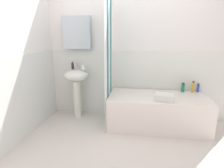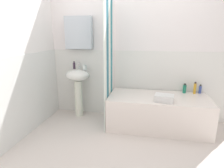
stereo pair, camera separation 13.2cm
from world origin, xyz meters
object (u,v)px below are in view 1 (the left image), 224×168
towel_folded (164,97)px  soap_dispenser (73,66)px  body_wash_bottle (193,87)px  conditioner_bottle (183,88)px  sink (77,83)px  bathtub (157,111)px  shampoo_bottle (198,88)px  toothbrush_cup (84,68)px

towel_folded → soap_dispenser: bearing=163.5°
body_wash_bottle → conditioner_bottle: body_wash_bottle is taller
sink → soap_dispenser: soap_dispenser is taller
bathtub → body_wash_bottle: body_wash_bottle is taller
conditioner_bottle → bathtub: bearing=-146.5°
body_wash_bottle → conditioner_bottle: bearing=174.7°
sink → shampoo_bottle: bearing=3.6°
bathtub → towel_folded: bearing=-71.8°
soap_dispenser → conditioner_bottle: (1.93, 0.03, -0.33)m
shampoo_bottle → body_wash_bottle: 0.10m
soap_dispenser → shampoo_bottle: soap_dispenser is taller
body_wash_bottle → sink: bearing=-177.3°
conditioner_bottle → toothbrush_cup: bearing=-177.3°
soap_dispenser → towel_folded: (1.57, -0.46, -0.36)m
sink → conditioner_bottle: 1.84m
bathtub → shampoo_bottle: 0.82m
bathtub → body_wash_bottle: size_ratio=7.89×
sink → shampoo_bottle: (2.09, 0.13, -0.05)m
toothbrush_cup → bathtub: size_ratio=0.05×
towel_folded → shampoo_bottle: bearing=40.6°
sink → shampoo_bottle: size_ratio=5.88×
sink → towel_folded: (1.48, -0.39, -0.06)m
sink → soap_dispenser: bearing=138.9°
sink → bathtub: bearing=-7.2°
shampoo_bottle → soap_dispenser: bearing=-178.5°
soap_dispenser → conditioner_bottle: soap_dispenser is taller
shampoo_bottle → towel_folded: bearing=-139.4°
soap_dispenser → bathtub: soap_dispenser is taller
toothbrush_cup → shampoo_bottle: bearing=3.1°
bathtub → conditioner_bottle: bearing=33.5°
conditioner_bottle → towel_folded: size_ratio=0.59×
bathtub → body_wash_bottle: 0.74m
conditioner_bottle → towel_folded: 0.61m
conditioner_bottle → towel_folded: bearing=-126.0°
sink → soap_dispenser: size_ratio=6.24×
body_wash_bottle → shampoo_bottle: bearing=23.5°
sink → conditioner_bottle: (1.84, 0.11, -0.04)m
body_wash_bottle → toothbrush_cup: bearing=-178.0°
soap_dispenser → toothbrush_cup: (0.22, -0.05, -0.02)m
sink → soap_dispenser: (-0.09, 0.08, 0.29)m
sink → towel_folded: 1.53m
soap_dispenser → body_wash_bottle: (2.08, 0.02, -0.32)m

